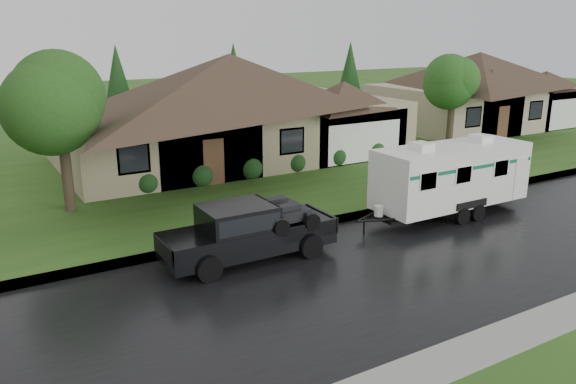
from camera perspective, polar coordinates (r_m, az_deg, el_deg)
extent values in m
plane|color=#2B5219|center=(19.12, 6.89, -5.27)|extent=(140.00, 140.00, 0.00)
cube|color=black|center=(17.70, 10.84, -7.23)|extent=(140.00, 8.00, 0.01)
cube|color=gray|center=(20.80, 3.14, -3.16)|extent=(140.00, 0.50, 0.15)
cube|color=#2B5219|center=(31.79, -9.72, 3.41)|extent=(140.00, 26.00, 0.15)
cube|color=gray|center=(31.34, -5.76, 6.31)|extent=(18.00, 10.00, 3.00)
pyramid|color=#38271E|center=(30.92, -5.98, 13.82)|extent=(19.44, 10.80, 2.60)
cube|color=gray|center=(31.53, 5.58, 6.10)|extent=(5.76, 4.00, 2.70)
cube|color=tan|center=(43.93, 18.56, 8.36)|extent=(14.00, 9.00, 3.00)
pyramid|color=#38271E|center=(43.63, 19.01, 13.30)|extent=(15.12, 9.72, 2.30)
cube|color=tan|center=(45.71, 24.42, 7.84)|extent=(4.48, 4.00, 2.70)
cylinder|color=#382B1E|center=(23.24, -21.50, 1.32)|extent=(0.41, 0.41, 2.59)
sphere|color=#295A1D|center=(22.74, -22.23, 8.25)|extent=(3.58, 3.58, 3.58)
cylinder|color=#382B1E|center=(35.15, 16.12, 6.34)|extent=(0.39, 0.39, 2.41)
sphere|color=#2C6520|center=(34.83, 16.46, 10.62)|extent=(3.33, 3.33, 3.33)
sphere|color=#143814|center=(25.07, -14.21, 1.09)|extent=(1.00, 1.00, 1.00)
sphere|color=#143814|center=(25.86, -8.87, 1.85)|extent=(1.00, 1.00, 1.00)
sphere|color=#143814|center=(26.86, -3.88, 2.54)|extent=(1.00, 1.00, 1.00)
sphere|color=#143814|center=(28.05, 0.72, 3.15)|extent=(1.00, 1.00, 1.00)
sphere|color=#143814|center=(29.41, 4.93, 3.70)|extent=(1.00, 1.00, 1.00)
sphere|color=#143814|center=(30.91, 8.75, 4.18)|extent=(1.00, 1.00, 1.00)
cube|color=black|center=(17.58, -4.01, -4.65)|extent=(5.46, 1.82, 0.78)
cube|color=black|center=(16.76, -10.17, -5.04)|extent=(1.46, 1.77, 0.32)
cube|color=black|center=(17.20, -5.14, -2.68)|extent=(2.18, 1.71, 0.82)
cube|color=black|center=(17.18, -5.15, -2.53)|extent=(2.00, 1.75, 0.50)
cube|color=black|center=(18.31, 0.82, -3.15)|extent=(2.00, 1.73, 0.05)
cylinder|color=black|center=(16.30, -8.05, -7.75)|extent=(0.76, 0.29, 0.76)
cylinder|color=black|center=(17.84, -10.28, -5.70)|extent=(0.76, 0.29, 0.76)
cylinder|color=black|center=(17.78, 2.32, -5.52)|extent=(0.76, 0.29, 0.76)
cylinder|color=black|center=(19.20, -0.58, -3.83)|extent=(0.76, 0.29, 0.76)
cube|color=white|center=(22.39, 16.24, 1.72)|extent=(6.37, 2.18, 2.23)
cube|color=black|center=(22.72, 16.00, -1.34)|extent=(6.73, 1.09, 0.13)
cube|color=#0E6342|center=(22.28, 16.34, 2.94)|extent=(6.24, 2.20, 0.13)
cube|color=white|center=(20.98, 13.41, 4.52)|extent=(0.64, 0.73, 0.29)
cube|color=white|center=(23.20, 18.97, 5.16)|extent=(0.64, 0.73, 0.29)
cylinder|color=black|center=(21.76, 17.27, -2.34)|extent=(0.64, 0.22, 0.64)
cylinder|color=black|center=(23.17, 13.38, -0.93)|extent=(0.64, 0.22, 0.64)
cylinder|color=black|center=(22.35, 18.69, -1.98)|extent=(0.64, 0.22, 0.64)
cylinder|color=black|center=(23.73, 14.81, -0.63)|extent=(0.64, 0.22, 0.64)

